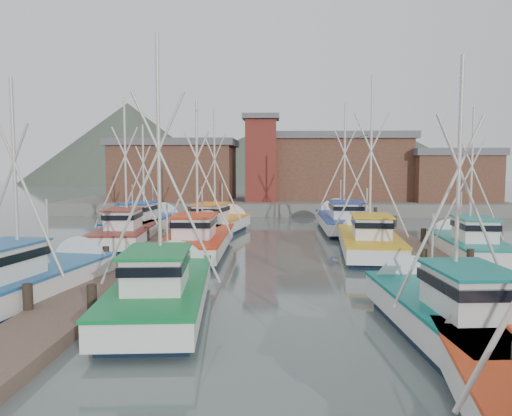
{
  "coord_description": "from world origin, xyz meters",
  "views": [
    {
      "loc": [
        -0.36,
        -16.66,
        4.84
      ],
      "look_at": [
        -1.46,
        8.96,
        2.6
      ],
      "focal_mm": 35.0,
      "sensor_mm": 36.0,
      "label": 1
    }
  ],
  "objects_px": {
    "boat_4": "(164,289)",
    "boat_8": "(200,240)",
    "lookout_tower": "(261,157)",
    "boat_12": "(218,224)"
  },
  "relations": [
    {
      "from": "boat_4",
      "to": "boat_8",
      "type": "relative_size",
      "value": 0.97
    },
    {
      "from": "lookout_tower",
      "to": "boat_4",
      "type": "height_order",
      "value": "lookout_tower"
    },
    {
      "from": "lookout_tower",
      "to": "boat_4",
      "type": "bearing_deg",
      "value": -93.67
    },
    {
      "from": "boat_8",
      "to": "boat_12",
      "type": "height_order",
      "value": "boat_12"
    },
    {
      "from": "boat_4",
      "to": "boat_8",
      "type": "bearing_deg",
      "value": 87.55
    },
    {
      "from": "boat_8",
      "to": "lookout_tower",
      "type": "bearing_deg",
      "value": 82.83
    },
    {
      "from": "boat_4",
      "to": "boat_12",
      "type": "relative_size",
      "value": 1.02
    },
    {
      "from": "boat_8",
      "to": "boat_12",
      "type": "bearing_deg",
      "value": 88.25
    },
    {
      "from": "lookout_tower",
      "to": "boat_8",
      "type": "distance_m",
      "value": 23.21
    },
    {
      "from": "boat_8",
      "to": "boat_4",
      "type": "bearing_deg",
      "value": -87.86
    }
  ]
}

